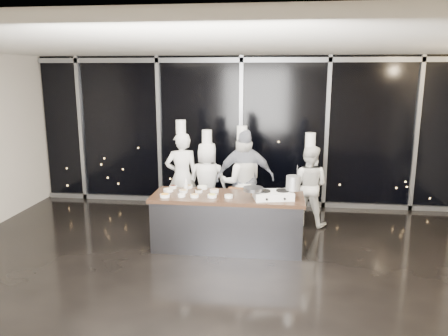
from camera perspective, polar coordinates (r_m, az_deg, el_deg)
The scene contains 14 objects.
ground at distance 6.57m, azimuth -0.47°, elevation -13.31°, with size 9.00×9.00×0.00m, color black.
room_shell at distance 5.93m, azimuth 1.18°, elevation 6.54°, with size 9.02×7.02×3.21m.
window_wall at distance 9.42m, azimuth 2.25°, elevation 4.74°, with size 8.90×0.11×3.20m.
demo_counter at distance 7.22m, azimuth 0.46°, elevation -6.99°, with size 2.46×0.86×0.90m.
stove at distance 6.92m, azimuth 6.45°, elevation -3.50°, with size 0.67×0.49×0.14m.
frying_pan at distance 6.84m, azimuth 3.75°, elevation -2.76°, with size 0.57×0.37×0.05m.
stock_pot at distance 6.93m, azimuth 9.03°, elevation -1.95°, with size 0.22×0.22×0.22m, color silver.
prep_bowls at distance 7.24m, azimuth -4.21°, elevation -3.06°, with size 1.19×0.75×0.05m.
squeeze_bottle at distance 7.34m, azimuth -5.00°, elevation -2.17°, with size 0.06×0.06×0.23m.
chef_far_left at distance 8.46m, azimuth -5.52°, elevation -1.05°, with size 0.74×0.61×1.98m.
chef_left at distance 8.45m, azimuth -2.20°, elevation -1.70°, with size 0.78×0.53×1.79m.
chef_center at distance 8.17m, azimuth 2.30°, elevation -1.83°, with size 0.90×0.75×1.90m.
guest at distance 8.12m, azimuth 2.79°, elevation -1.36°, with size 1.13×0.59×1.84m.
chef_right at distance 8.37m, azimuth 10.97°, elevation -2.16°, with size 0.89×0.78×1.77m.
Camera 1 is at (0.78, -5.87, 2.85)m, focal length 35.00 mm.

